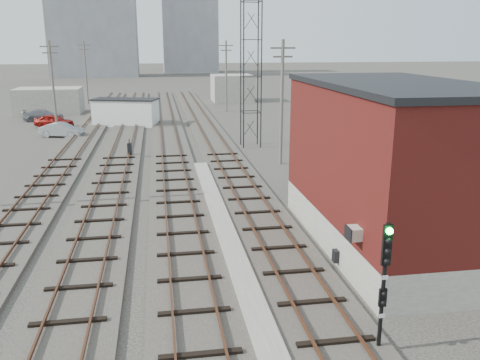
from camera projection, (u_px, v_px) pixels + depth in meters
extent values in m
plane|color=#282621|center=(176.00, 111.00, 67.45)|extent=(320.00, 320.00, 0.00)
cube|color=#332D28|center=(212.00, 138.00, 47.81)|extent=(3.20, 90.00, 0.20)
cube|color=#4C2816|center=(204.00, 136.00, 47.63)|extent=(0.07, 90.00, 0.12)
cube|color=#4C2816|center=(219.00, 135.00, 47.86)|extent=(0.07, 90.00, 0.12)
cube|color=#332D28|center=(169.00, 139.00, 47.19)|extent=(3.20, 90.00, 0.20)
cube|color=#4C2816|center=(161.00, 137.00, 47.02)|extent=(0.07, 90.00, 0.12)
cube|color=#4C2816|center=(176.00, 136.00, 47.24)|extent=(0.07, 90.00, 0.12)
cube|color=#332D28|center=(125.00, 140.00, 46.57)|extent=(3.20, 90.00, 0.20)
cube|color=#4C2816|center=(117.00, 138.00, 46.40)|extent=(0.07, 90.00, 0.12)
cube|color=#4C2816|center=(133.00, 138.00, 46.62)|extent=(0.07, 90.00, 0.12)
cube|color=#332D28|center=(80.00, 142.00, 45.95)|extent=(3.20, 90.00, 0.20)
cube|color=#4C2816|center=(71.00, 139.00, 45.78)|extent=(0.07, 90.00, 0.12)
cube|color=#4C2816|center=(88.00, 139.00, 46.00)|extent=(0.07, 90.00, 0.12)
cube|color=gray|center=(226.00, 234.00, 23.68)|extent=(0.90, 28.00, 0.26)
cube|color=gray|center=(387.00, 228.00, 22.69)|extent=(6.00, 12.00, 1.50)
cube|color=#5B1615|center=(393.00, 152.00, 21.77)|extent=(6.00, 12.00, 5.50)
cube|color=black|center=(399.00, 84.00, 21.03)|extent=(6.20, 12.20, 0.25)
cube|color=beige|center=(354.00, 233.00, 17.99)|extent=(0.45, 0.62, 0.45)
cube|color=black|center=(336.00, 256.00, 20.37)|extent=(0.20, 0.35, 0.50)
cylinder|color=black|center=(244.00, 59.00, 41.69)|extent=(0.10, 0.10, 15.00)
cylinder|color=black|center=(262.00, 58.00, 41.92)|extent=(0.10, 0.10, 15.00)
cylinder|color=black|center=(241.00, 58.00, 43.12)|extent=(0.10, 0.10, 15.00)
cylinder|color=black|center=(258.00, 58.00, 43.35)|extent=(0.10, 0.10, 15.00)
cylinder|color=#595147|center=(53.00, 87.00, 50.05)|extent=(0.24, 0.24, 9.00)
cube|color=#595147|center=(49.00, 46.00, 49.02)|extent=(1.80, 0.12, 0.12)
cube|color=#595147|center=(50.00, 53.00, 49.18)|extent=(1.40, 0.12, 0.12)
cylinder|color=#595147|center=(86.00, 73.00, 73.86)|extent=(0.24, 0.24, 9.00)
cube|color=#595147|center=(84.00, 45.00, 72.84)|extent=(1.80, 0.12, 0.12)
cube|color=#595147|center=(84.00, 49.00, 72.99)|extent=(1.40, 0.12, 0.12)
cylinder|color=#595147|center=(282.00, 103.00, 36.79)|extent=(0.24, 0.24, 9.00)
cube|color=#595147|center=(283.00, 48.00, 35.77)|extent=(1.80, 0.12, 0.12)
cube|color=#595147|center=(283.00, 57.00, 35.93)|extent=(1.40, 0.12, 0.12)
cylinder|color=#595147|center=(226.00, 77.00, 65.37)|extent=(0.24, 0.24, 9.00)
cube|color=#595147|center=(226.00, 45.00, 64.35)|extent=(1.80, 0.12, 0.12)
cube|color=#595147|center=(226.00, 50.00, 64.50)|extent=(1.40, 0.12, 0.12)
cube|color=gray|center=(93.00, 18.00, 132.17)|extent=(22.00, 14.00, 30.00)
cube|color=gray|center=(190.00, 28.00, 151.00)|extent=(16.00, 12.00, 26.00)
cube|color=gray|center=(49.00, 101.00, 64.55)|extent=(8.00, 5.00, 3.20)
cube|color=gray|center=(232.00, 88.00, 77.84)|extent=(6.00, 6.00, 4.00)
cube|color=gray|center=(378.00, 350.00, 14.93)|extent=(0.40, 0.40, 0.10)
cylinder|color=black|center=(383.00, 289.00, 14.42)|extent=(0.12, 0.12, 4.01)
cube|color=black|center=(387.00, 245.00, 14.05)|extent=(0.26, 0.10, 1.20)
sphere|color=#0CE533|center=(390.00, 231.00, 13.84)|extent=(0.20, 0.20, 0.20)
sphere|color=black|center=(389.00, 241.00, 13.92)|extent=(0.20, 0.20, 0.20)
sphere|color=black|center=(388.00, 252.00, 14.00)|extent=(0.20, 0.20, 0.20)
sphere|color=black|center=(387.00, 262.00, 14.08)|extent=(0.20, 0.20, 0.20)
cube|color=black|center=(383.00, 298.00, 14.47)|extent=(0.22, 0.09, 0.55)
cube|color=white|center=(385.00, 278.00, 14.24)|extent=(0.16, 0.02, 0.12)
cube|color=white|center=(382.00, 316.00, 14.55)|extent=(0.16, 0.02, 0.12)
cube|color=black|center=(130.00, 149.00, 40.09)|extent=(0.35, 0.35, 1.01)
cylinder|color=black|center=(129.00, 141.00, 39.92)|extent=(0.08, 0.08, 0.30)
cube|color=white|center=(126.00, 113.00, 55.24)|extent=(7.20, 4.58, 2.78)
cube|color=black|center=(125.00, 99.00, 54.86)|extent=(7.48, 4.85, 0.13)
imported|color=maroon|center=(54.00, 121.00, 53.89)|extent=(4.49, 3.24, 1.42)
imported|color=#929599|center=(62.00, 130.00, 48.61)|extent=(4.35, 2.53, 1.35)
imported|color=slate|center=(43.00, 115.00, 58.55)|extent=(4.62, 2.21, 1.30)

